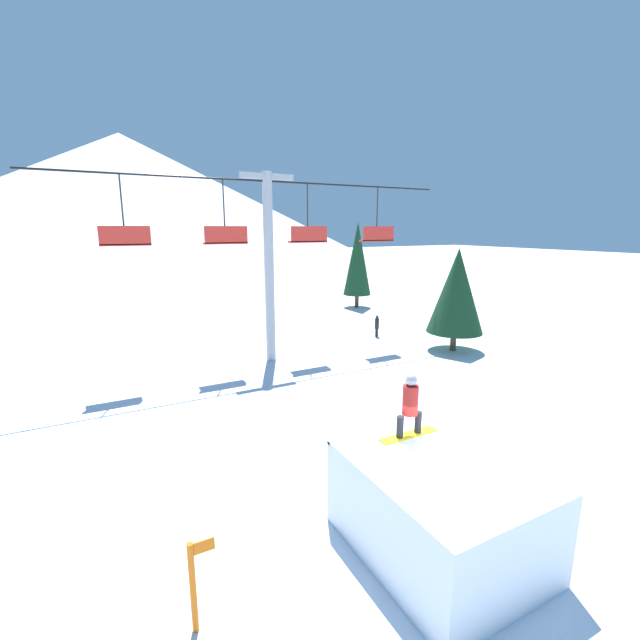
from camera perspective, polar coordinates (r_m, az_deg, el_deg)
The scene contains 9 objects.
ground_plane at distance 9.85m, azimuth 17.66°, elevation -26.23°, with size 220.00×220.00×0.00m, color white.
mountain_ridge at distance 84.83m, azimuth -24.64°, elevation 14.42°, with size 89.30×89.30×21.81m.
snow_ramp at distance 9.02m, azimuth 15.48°, elevation -23.00°, with size 2.82×3.52×1.80m.
snowboarder at distance 9.11m, azimuth 11.92°, elevation -11.04°, with size 1.36×0.32×1.35m.
chairlift at distance 19.21m, azimuth -6.82°, elevation 9.02°, with size 18.06×0.44×8.38m.
pine_tree_near at distance 21.97m, azimuth 17.75°, elevation 3.73°, with size 2.74×2.74×5.11m.
pine_tree_far at distance 32.85m, azimuth 5.02°, elevation 8.12°, with size 2.11×2.11×6.48m.
trail_marker at distance 7.75m, azimuth -16.48°, elevation -30.72°, with size 0.41×0.10×1.53m.
distant_skier at distance 24.32m, azimuth 7.59°, elevation -0.67°, with size 0.24×0.24×1.23m.
Camera 1 is at (-5.78, -5.22, 6.04)m, focal length 24.00 mm.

